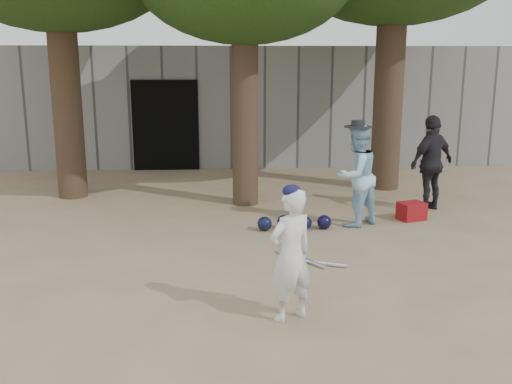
{
  "coord_description": "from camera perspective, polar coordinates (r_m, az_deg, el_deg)",
  "views": [
    {
      "loc": [
        0.15,
        -6.26,
        2.61
      ],
      "look_at": [
        0.6,
        1.0,
        0.95
      ],
      "focal_mm": 40.0,
      "sensor_mm": 36.0,
      "label": 1
    }
  ],
  "objects": [
    {
      "name": "ground",
      "position": [
        6.79,
        -4.61,
        -9.81
      ],
      "size": [
        70.0,
        70.0,
        0.0
      ],
      "primitive_type": "plane",
      "color": "#937C5E",
      "rests_on": "ground"
    },
    {
      "name": "boy_player",
      "position": [
        5.83,
        3.5,
        -6.33
      ],
      "size": [
        0.61,
        0.54,
        1.4
      ],
      "primitive_type": "imported",
      "rotation": [
        0.0,
        0.0,
        3.65
      ],
      "color": "silver",
      "rests_on": "ground"
    },
    {
      "name": "spectator_blue",
      "position": [
        9.32,
        9.98,
        1.6
      ],
      "size": [
        1.01,
        0.96,
        1.65
      ],
      "primitive_type": "imported",
      "rotation": [
        0.0,
        0.0,
        3.73
      ],
      "color": "#9CCCF1",
      "rests_on": "ground"
    },
    {
      "name": "spectator_dark",
      "position": [
        10.65,
        17.14,
        2.79
      ],
      "size": [
        1.08,
        0.86,
        1.71
      ],
      "primitive_type": "imported",
      "rotation": [
        0.0,
        0.0,
        3.66
      ],
      "color": "black",
      "rests_on": "ground"
    },
    {
      "name": "red_bag",
      "position": [
        10.01,
        15.29,
        -1.85
      ],
      "size": [
        0.5,
        0.44,
        0.3
      ],
      "primitive_type": "cube",
      "rotation": [
        0.0,
        0.0,
        0.33
      ],
      "color": "maroon",
      "rests_on": "ground"
    },
    {
      "name": "back_building",
      "position": [
        16.64,
        -4.11,
        8.99
      ],
      "size": [
        16.0,
        5.24,
        3.0
      ],
      "color": "gray",
      "rests_on": "ground"
    },
    {
      "name": "helmet_row",
      "position": [
        9.11,
        3.87,
        -3.07
      ],
      "size": [
        1.19,
        0.31,
        0.23
      ],
      "color": "black",
      "rests_on": "ground"
    },
    {
      "name": "bat_pile",
      "position": [
        7.7,
        4.97,
        -6.81
      ],
      "size": [
        0.88,
        0.76,
        0.06
      ],
      "color": "silver",
      "rests_on": "ground"
    }
  ]
}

